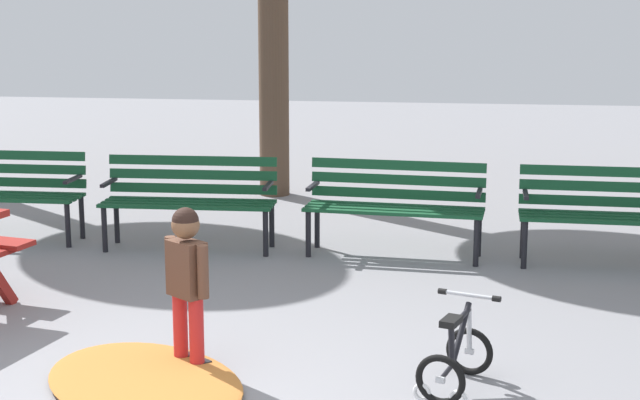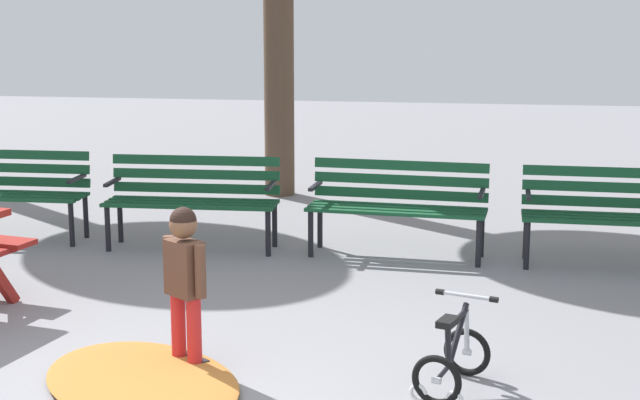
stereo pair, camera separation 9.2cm
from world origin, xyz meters
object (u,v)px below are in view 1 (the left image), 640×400
park_bench_far_right (613,208)px  child_standing (187,275)px  kids_bicycle (455,357)px  park_bench_far_left (2,187)px  park_bench_left (190,194)px  park_bench_right (395,200)px

park_bench_far_right → child_standing: child_standing is taller
child_standing → kids_bicycle: 1.70m
kids_bicycle → park_bench_far_right: bearing=66.9°
park_bench_far_left → park_bench_far_right: bearing=-1.1°
park_bench_far_right → child_standing: bearing=-135.0°
park_bench_left → park_bench_right: same height
park_bench_left → park_bench_right: size_ratio=0.99×
park_bench_far_left → park_bench_right: bearing=-0.6°
park_bench_far_left → child_standing: bearing=-48.1°
park_bench_far_left → kids_bicycle: park_bench_far_left is taller
park_bench_left → kids_bicycle: park_bench_left is taller
park_bench_right → child_standing: (-1.06, -3.03, 0.09)m
park_bench_right → child_standing: child_standing is taller
kids_bicycle → park_bench_right: bearing=100.8°
park_bench_far_left → child_standing: size_ratio=1.56×
child_standing → park_bench_right: bearing=70.7°
park_bench_far_left → park_bench_far_right: size_ratio=1.00×
park_bench_far_left → park_bench_right: same height
kids_bicycle → park_bench_far_left: bearing=144.3°
park_bench_far_left → park_bench_left: same height
park_bench_left → park_bench_right: bearing=0.7°
park_bench_far_right → child_standing: 4.18m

